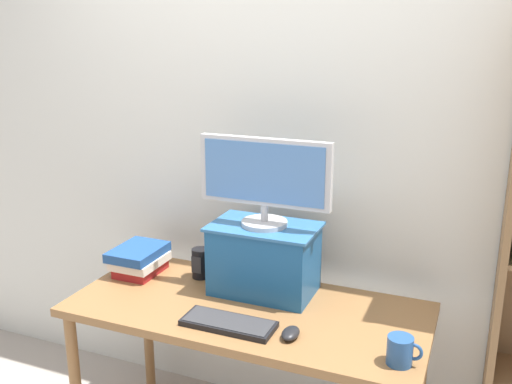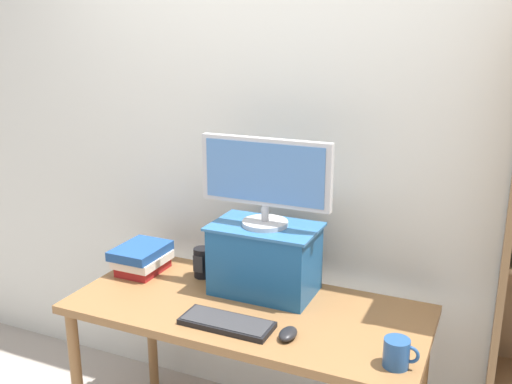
% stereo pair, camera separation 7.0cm
% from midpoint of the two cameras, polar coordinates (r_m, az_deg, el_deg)
% --- Properties ---
extents(back_wall, '(7.00, 0.08, 2.60)m').
position_cam_midpoint_polar(back_wall, '(2.69, 4.25, 3.42)').
color(back_wall, silver).
rests_on(back_wall, ground_plane).
extents(desk, '(1.50, 0.67, 0.76)m').
position_cam_midpoint_polar(desk, '(2.47, -0.07, -12.98)').
color(desk, olive).
rests_on(desk, ground_plane).
extents(riser_box, '(0.46, 0.30, 0.31)m').
position_cam_midpoint_polar(riser_box, '(2.50, 1.70, -6.57)').
color(riser_box, '#195189').
rests_on(riser_box, desk).
extents(computer_monitor, '(0.58, 0.20, 0.38)m').
position_cam_midpoint_polar(computer_monitor, '(2.38, 1.76, 1.41)').
color(computer_monitor, '#B7B7BA').
rests_on(computer_monitor, riser_box).
extents(keyboard, '(0.37, 0.15, 0.02)m').
position_cam_midpoint_polar(keyboard, '(2.28, -2.02, -12.96)').
color(keyboard, black).
rests_on(keyboard, desk).
extents(computer_mouse, '(0.06, 0.10, 0.04)m').
position_cam_midpoint_polar(computer_mouse, '(2.20, 4.16, -13.97)').
color(computer_mouse, black).
rests_on(computer_mouse, desk).
extents(book_stack, '(0.21, 0.27, 0.12)m').
position_cam_midpoint_polar(book_stack, '(2.78, -10.62, -6.51)').
color(book_stack, maroon).
rests_on(book_stack, desk).
extents(coffee_mug, '(0.12, 0.09, 0.10)m').
position_cam_midpoint_polar(coffee_mug, '(2.08, 14.91, -15.30)').
color(coffee_mug, '#234C84').
rests_on(coffee_mug, desk).
extents(desk_speaker, '(0.08, 0.09, 0.14)m').
position_cam_midpoint_polar(desk_speaker, '(2.68, -4.63, -7.04)').
color(desk_speaker, black).
rests_on(desk_speaker, desk).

